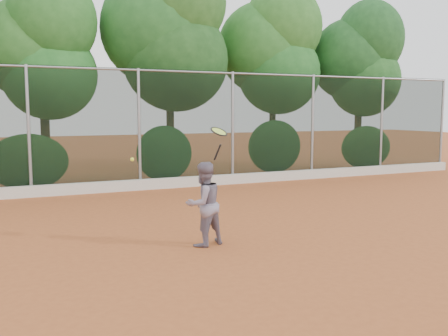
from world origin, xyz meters
name	(u,v)px	position (x,y,z in m)	size (l,w,h in m)	color
ground	(249,248)	(0.00, 0.00, 0.00)	(80.00, 80.00, 0.00)	#A35126
concrete_curb	(142,185)	(0.00, 6.82, 0.15)	(24.00, 0.20, 0.30)	beige
tennis_player	(204,204)	(-0.61, 0.48, 0.72)	(0.70, 0.54, 1.44)	slate
chainlink_fence	(139,126)	(0.00, 7.00, 1.86)	(24.09, 0.09, 3.50)	black
foliage_backdrop	(105,43)	(-0.55, 8.98, 4.40)	(23.70, 3.63, 7.55)	#422719
tennis_racket	(219,134)	(-0.37, 0.38, 1.90)	(0.38, 0.37, 0.57)	black
tennis_ball_in_flight	(132,159)	(-1.80, 0.59, 1.52)	(0.06, 0.06, 0.06)	#ECF938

